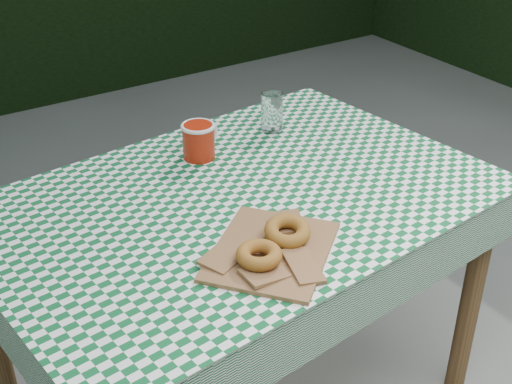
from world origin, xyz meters
TOP-DOWN VIEW (x-y plane):
  - table at (-0.02, 0.19)m, footprint 1.37×0.99m
  - tablecloth at (-0.02, 0.19)m, footprint 1.39×1.01m
  - paper_bag at (-0.09, -0.06)m, footprint 0.40×0.39m
  - bagel_front at (-0.14, -0.09)m, footprint 0.11×0.11m
  - bagel_back at (-0.04, -0.05)m, footprint 0.13×0.13m
  - coffee_mug at (-0.00, 0.44)m, footprint 0.24×0.24m
  - drinking_glass at (0.28, 0.48)m, footprint 0.08×0.08m

SIDE VIEW (x-z plane):
  - table at x=-0.02m, z-range 0.00..0.75m
  - tablecloth at x=-0.02m, z-range 0.75..0.76m
  - paper_bag at x=-0.09m, z-range 0.76..0.77m
  - bagel_front at x=-0.14m, z-range 0.77..0.80m
  - bagel_back at x=-0.04m, z-range 0.77..0.81m
  - coffee_mug at x=0.00m, z-range 0.76..0.86m
  - drinking_glass at x=0.28m, z-range 0.76..0.88m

